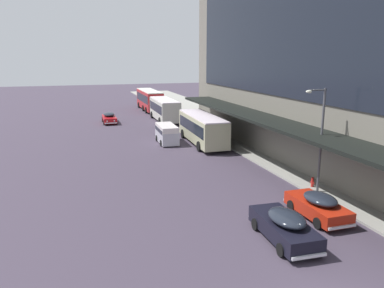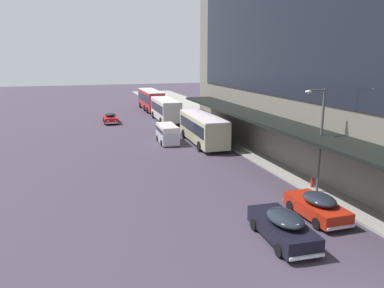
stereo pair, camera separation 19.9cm
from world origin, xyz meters
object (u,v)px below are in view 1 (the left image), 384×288
transit_bus_kerbside_front (149,99)px  vw_van (167,133)px  transit_bus_kerbside_far (165,109)px  sedan_second_mid (109,118)px  fire_hydrant (312,182)px  sedan_oncoming_front (318,205)px  transit_bus_kerbside_rear (202,127)px  sedan_trailing_near (284,226)px  street_lamp (320,133)px

transit_bus_kerbside_front → vw_van: 25.79m
transit_bus_kerbside_far → sedan_second_mid: 7.87m
sedan_second_mid → fire_hydrant: size_ratio=6.70×
sedan_oncoming_front → transit_bus_kerbside_rear: bearing=90.2°
transit_bus_kerbside_far → sedan_second_mid: size_ratio=1.97×
sedan_trailing_near → fire_hydrant: size_ratio=6.93×
transit_bus_kerbside_rear → sedan_trailing_near: (-3.22, -21.57, -0.98)m
transit_bus_kerbside_rear → street_lamp: bearing=-82.0°
transit_bus_kerbside_front → fire_hydrant: size_ratio=15.98×
transit_bus_kerbside_far → vw_van: size_ratio=2.00×
transit_bus_kerbside_rear → vw_van: 3.90m
street_lamp → fire_hydrant: size_ratio=9.87×
sedan_trailing_near → vw_van: bearing=90.6°
sedan_oncoming_front → sedan_second_mid: (-8.17, 35.90, -0.01)m
transit_bus_kerbside_far → sedan_oncoming_front: (0.41, -35.16, -1.06)m
sedan_second_mid → vw_van: vw_van is taller
sedan_oncoming_front → fire_hydrant: (2.65, 4.24, -0.25)m
transit_bus_kerbside_far → sedan_oncoming_front: bearing=-89.3°
transit_bus_kerbside_far → fire_hydrant: 31.10m
fire_hydrant → transit_bus_kerbside_front: bearing=93.8°
transit_bus_kerbside_far → sedan_trailing_near: (-2.89, -37.00, -1.01)m
transit_bus_kerbside_far → vw_van: bearing=-102.8°
transit_bus_kerbside_far → sedan_second_mid: (-7.76, 0.74, -1.07)m
transit_bus_kerbside_rear → street_lamp: (2.32, -16.39, 2.40)m
sedan_oncoming_front → sedan_second_mid: size_ratio=0.94×
vw_van → transit_bus_kerbside_far: bearing=77.2°
sedan_second_mid → vw_van: 15.27m
sedan_second_mid → transit_bus_kerbside_far: bearing=-5.4°
transit_bus_kerbside_far → vw_van: transit_bus_kerbside_far is taller
sedan_second_mid → vw_van: size_ratio=1.02×
vw_van → transit_bus_kerbside_front: bearing=82.6°
transit_bus_kerbside_rear → sedan_second_mid: bearing=116.6°
sedan_oncoming_front → vw_van: 21.65m
transit_bus_kerbside_rear → sedan_trailing_near: transit_bus_kerbside_rear is taller
sedan_second_mid → street_lamp: bearing=-72.3°
transit_bus_kerbside_rear → transit_bus_kerbside_far: (-0.34, 15.42, 0.03)m
transit_bus_kerbside_front → sedan_oncoming_front: 46.93m
transit_bus_kerbside_front → transit_bus_kerbside_far: (-0.20, -11.75, -0.15)m
transit_bus_kerbside_far → sedan_trailing_near: size_ratio=1.90×
transit_bus_kerbside_rear → sedan_trailing_near: bearing=-98.5°
transit_bus_kerbside_front → sedan_second_mid: transit_bus_kerbside_front is taller
sedan_second_mid → sedan_trailing_near: 38.05m
fire_hydrant → sedan_second_mid: bearing=108.9°
vw_van → street_lamp: (5.80, -18.00, 3.07)m
vw_van → fire_hydrant: vw_van is taller
sedan_trailing_near → street_lamp: 8.30m
transit_bus_kerbside_front → vw_van: size_ratio=2.43×
transit_bus_kerbside_far → fire_hydrant: (3.05, -30.92, -1.31)m
street_lamp → sedan_second_mid: bearing=107.7°
sedan_oncoming_front → vw_van: vw_van is taller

